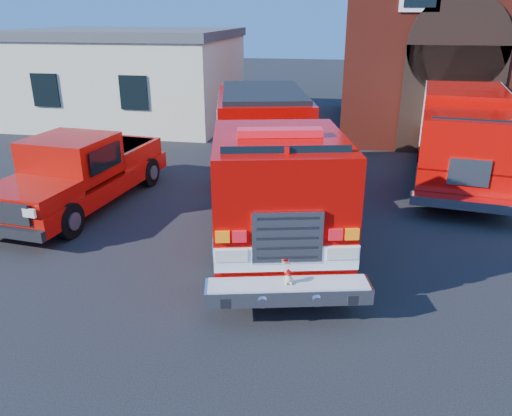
% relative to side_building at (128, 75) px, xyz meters
% --- Properties ---
extents(ground, '(100.00, 100.00, 0.00)m').
position_rel_side_building_xyz_m(ground, '(9.00, -13.00, -2.20)').
color(ground, black).
rests_on(ground, ground).
extents(parking_stripe_mid, '(0.12, 3.00, 0.01)m').
position_rel_side_building_xyz_m(parking_stripe_mid, '(15.50, -9.00, -2.20)').
color(parking_stripe_mid, yellow).
rests_on(parking_stripe_mid, ground).
extents(parking_stripe_far, '(0.12, 3.00, 0.01)m').
position_rel_side_building_xyz_m(parking_stripe_far, '(15.50, -6.00, -2.20)').
color(parking_stripe_far, yellow).
rests_on(parking_stripe_far, ground).
extents(side_building, '(10.20, 8.20, 4.35)m').
position_rel_side_building_xyz_m(side_building, '(0.00, 0.00, 0.00)').
color(side_building, beige).
rests_on(side_building, ground).
extents(fire_engine, '(4.87, 10.15, 3.02)m').
position_rel_side_building_xyz_m(fire_engine, '(8.81, -11.43, -0.64)').
color(fire_engine, black).
rests_on(fire_engine, ground).
extents(pickup_truck, '(2.86, 6.39, 2.03)m').
position_rel_side_building_xyz_m(pickup_truck, '(3.58, -11.57, -1.24)').
color(pickup_truck, black).
rests_on(pickup_truck, ground).
extents(secondary_truck, '(3.76, 8.77, 2.76)m').
position_rel_side_building_xyz_m(secondary_truck, '(14.46, -6.74, -0.70)').
color(secondary_truck, black).
rests_on(secondary_truck, ground).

